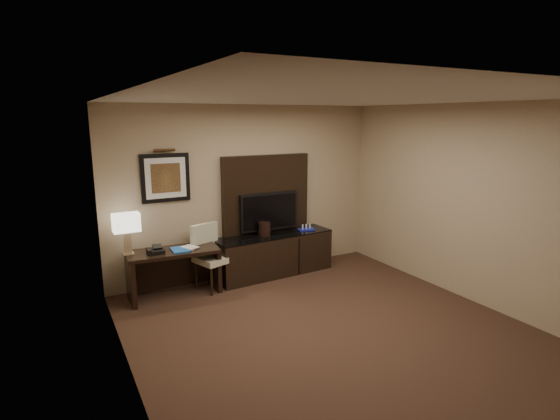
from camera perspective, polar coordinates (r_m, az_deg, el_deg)
floor at (r=5.35m, az=7.49°, el=-16.06°), size 4.50×5.00×0.01m
ceiling at (r=4.73m, az=8.41°, el=14.27°), size 4.50×5.00×0.01m
wall_back at (r=6.99m, az=-4.26°, el=2.48°), size 4.50×0.01×2.70m
wall_left at (r=4.01m, az=-19.14°, el=-5.41°), size 0.01×5.00×2.70m
wall_right at (r=6.43m, az=24.32°, el=0.61°), size 0.01×5.00×2.70m
desk at (r=6.45m, az=-13.65°, el=-7.97°), size 1.29×0.63×0.67m
credenza at (r=7.10m, az=-0.82°, el=-5.78°), size 1.97×0.64×0.67m
tv_wall_panel at (r=7.08m, az=-1.84°, el=1.97°), size 1.50×0.12×1.30m
tv at (r=7.04m, az=-1.46°, el=-0.16°), size 1.00×0.08×0.60m
artwork at (r=6.51m, az=-14.74°, el=4.08°), size 0.70×0.04×0.70m
picture_light at (r=6.43m, az=-14.85°, el=7.57°), size 0.04×0.04×0.30m
desk_chair at (r=6.53m, az=-8.73°, el=-6.24°), size 0.60×0.64×0.95m
table_lamp at (r=6.26m, az=-19.35°, el=-3.09°), size 0.36×0.24×0.54m
desk_phone at (r=6.25m, az=-15.94°, el=-4.97°), size 0.22×0.20×0.11m
blue_folder at (r=6.31m, az=-12.93°, el=-5.07°), size 0.24×0.31×0.02m
book at (r=6.30m, az=-12.32°, el=-4.07°), size 0.16×0.09×0.23m
ice_bucket at (r=6.91m, az=-2.04°, el=-2.48°), size 0.21×0.21×0.22m
minibar_tray at (r=7.27m, az=3.45°, el=-2.25°), size 0.29×0.22×0.10m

